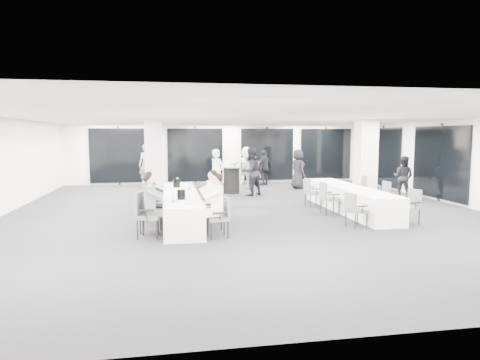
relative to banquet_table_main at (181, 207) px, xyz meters
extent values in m
cube|color=#222327|center=(2.01, 0.90, -0.39)|extent=(14.00, 16.00, 0.02)
cube|color=white|center=(2.01, 0.90, 2.43)|extent=(14.00, 16.00, 0.02)
cube|color=white|center=(9.02, 0.90, 1.02)|extent=(0.02, 16.00, 2.80)
cube|color=white|center=(2.01, 8.91, 1.02)|extent=(14.00, 0.02, 2.80)
cube|color=white|center=(2.01, -7.11, 1.02)|extent=(14.00, 0.02, 2.80)
cube|color=black|center=(2.01, 8.84, 0.98)|extent=(13.60, 0.06, 2.50)
cube|color=black|center=(8.95, 1.90, 0.98)|extent=(0.06, 14.00, 2.50)
cube|color=silver|center=(-0.79, 4.10, 1.02)|extent=(0.60, 0.60, 2.80)
cube|color=silver|center=(6.21, 1.90, 1.02)|extent=(0.60, 0.60, 2.80)
cube|color=white|center=(0.00, 0.00, 0.00)|extent=(0.90, 5.00, 0.75)
cube|color=white|center=(5.04, 0.53, 0.00)|extent=(0.90, 5.00, 0.75)
cylinder|color=black|center=(2.18, 5.15, 0.12)|extent=(0.63, 0.63, 0.99)
cylinder|color=black|center=(2.18, 5.15, 0.61)|extent=(0.72, 0.72, 0.02)
cube|color=#4A4C51|center=(-0.75, -1.85, 0.11)|extent=(0.60, 0.62, 0.09)
cube|color=#4A4C51|center=(-0.98, -1.80, 0.40)|extent=(0.18, 0.50, 0.50)
cylinder|color=black|center=(-0.91, -1.59, -0.15)|extent=(0.04, 0.04, 0.44)
cylinder|color=black|center=(-1.01, -2.01, -0.15)|extent=(0.04, 0.04, 0.44)
cylinder|color=black|center=(-0.49, -1.69, -0.15)|extent=(0.04, 0.04, 0.44)
cylinder|color=black|center=(-0.59, -2.11, -0.15)|extent=(0.04, 0.04, 0.44)
cube|color=black|center=(-0.69, -1.59, 0.29)|extent=(0.37, 0.13, 0.04)
cube|color=black|center=(-0.81, -2.11, 0.29)|extent=(0.37, 0.13, 0.04)
cube|color=#4A4C51|center=(-0.75, -1.28, 0.08)|extent=(0.52, 0.54, 0.08)
cube|color=#4A4C51|center=(-0.97, -1.25, 0.35)|extent=(0.12, 0.47, 0.46)
cylinder|color=black|center=(-0.92, -1.06, -0.17)|extent=(0.04, 0.04, 0.41)
cylinder|color=black|center=(-0.98, -1.46, -0.17)|extent=(0.04, 0.04, 0.41)
cylinder|color=black|center=(-0.52, -1.11, -0.17)|extent=(0.04, 0.04, 0.41)
cylinder|color=black|center=(-0.58, -1.51, -0.17)|extent=(0.04, 0.04, 0.41)
cube|color=black|center=(-0.72, -1.04, 0.25)|extent=(0.34, 0.09, 0.04)
cube|color=black|center=(-0.78, -1.53, 0.25)|extent=(0.34, 0.09, 0.04)
cube|color=#4A4C51|center=(-0.75, -0.40, 0.05)|extent=(0.53, 0.54, 0.07)
cube|color=#4A4C51|center=(-0.95, -0.35, 0.30)|extent=(0.16, 0.43, 0.43)
cylinder|color=black|center=(-0.88, -0.18, -0.18)|extent=(0.03, 0.03, 0.38)
cylinder|color=black|center=(-0.98, -0.54, -0.18)|extent=(0.03, 0.03, 0.38)
cylinder|color=black|center=(-0.52, -0.27, -0.18)|extent=(0.03, 0.03, 0.38)
cylinder|color=black|center=(-0.62, -0.63, -0.18)|extent=(0.03, 0.03, 0.38)
cube|color=black|center=(-0.69, -0.18, 0.20)|extent=(0.32, 0.12, 0.04)
cube|color=black|center=(-0.81, -0.63, 0.20)|extent=(0.32, 0.12, 0.04)
cube|color=#4A4C51|center=(-0.75, 0.46, 0.10)|extent=(0.51, 0.53, 0.08)
cube|color=#4A4C51|center=(-0.98, 0.45, 0.39)|extent=(0.09, 0.49, 0.49)
cylinder|color=black|center=(-0.97, 0.66, -0.16)|extent=(0.04, 0.04, 0.43)
cylinder|color=black|center=(-0.95, 0.24, -0.16)|extent=(0.04, 0.04, 0.43)
cylinder|color=black|center=(-0.55, 0.68, -0.16)|extent=(0.04, 0.04, 0.43)
cylinder|color=black|center=(-0.53, 0.26, -0.16)|extent=(0.04, 0.04, 0.43)
cube|color=black|center=(-0.76, 0.72, 0.28)|extent=(0.36, 0.06, 0.04)
cube|color=black|center=(-0.74, 0.20, 0.28)|extent=(0.36, 0.06, 0.04)
cube|color=#4A4C51|center=(-0.75, 1.64, 0.07)|extent=(0.46, 0.48, 0.08)
cube|color=#4A4C51|center=(-0.97, 1.65, 0.33)|extent=(0.06, 0.45, 0.45)
cylinder|color=black|center=(-0.94, 1.84, -0.17)|extent=(0.04, 0.04, 0.40)
cylinder|color=black|center=(-0.95, 1.45, -0.17)|extent=(0.04, 0.04, 0.40)
cylinder|color=black|center=(-0.55, 1.84, -0.17)|extent=(0.04, 0.04, 0.40)
cylinder|color=black|center=(-0.56, 1.44, -0.17)|extent=(0.04, 0.04, 0.40)
cube|color=black|center=(-0.75, 1.89, 0.23)|extent=(0.33, 0.04, 0.04)
cube|color=black|center=(-0.75, 1.40, 0.23)|extent=(0.33, 0.04, 0.04)
cube|color=#4A4C51|center=(0.75, -2.07, 0.05)|extent=(0.48, 0.50, 0.08)
cube|color=#4A4C51|center=(0.96, -2.05, 0.31)|extent=(0.10, 0.44, 0.44)
cylinder|color=black|center=(0.96, -2.24, -0.18)|extent=(0.03, 0.03, 0.39)
cylinder|color=black|center=(0.92, -1.86, -0.18)|extent=(0.03, 0.03, 0.39)
cylinder|color=black|center=(0.58, -2.28, -0.18)|extent=(0.03, 0.03, 0.39)
cylinder|color=black|center=(0.54, -1.90, -0.18)|extent=(0.03, 0.03, 0.39)
cube|color=black|center=(0.77, -2.31, 0.22)|extent=(0.33, 0.07, 0.04)
cube|color=black|center=(0.73, -1.83, 0.22)|extent=(0.33, 0.07, 0.04)
cube|color=#4A4C51|center=(0.75, -1.11, 0.09)|extent=(0.53, 0.54, 0.08)
cube|color=#4A4C51|center=(0.97, -1.13, 0.36)|extent=(0.12, 0.48, 0.47)
cylinder|color=black|center=(0.93, -1.34, -0.16)|extent=(0.04, 0.04, 0.42)
cylinder|color=black|center=(0.98, -0.93, -0.16)|extent=(0.04, 0.04, 0.42)
cylinder|color=black|center=(0.52, -1.29, -0.16)|extent=(0.04, 0.04, 0.42)
cylinder|color=black|center=(0.57, -0.88, -0.16)|extent=(0.04, 0.04, 0.42)
cube|color=black|center=(0.72, -1.36, 0.26)|extent=(0.35, 0.08, 0.04)
cube|color=black|center=(0.78, -0.85, 0.26)|extent=(0.35, 0.08, 0.04)
cube|color=#4A4C51|center=(0.75, -0.33, 0.11)|extent=(0.53, 0.55, 0.09)
cube|color=#4A4C51|center=(0.99, -0.35, 0.40)|extent=(0.10, 0.50, 0.50)
cylinder|color=black|center=(0.95, -0.56, -0.15)|extent=(0.04, 0.04, 0.44)
cylinder|color=black|center=(0.98, -0.13, -0.15)|extent=(0.04, 0.04, 0.44)
cylinder|color=black|center=(0.52, -0.54, -0.15)|extent=(0.04, 0.04, 0.44)
cylinder|color=black|center=(0.55, -0.10, -0.15)|extent=(0.04, 0.04, 0.44)
cube|color=black|center=(0.73, -0.60, 0.30)|extent=(0.37, 0.07, 0.04)
cube|color=black|center=(0.77, -0.06, 0.30)|extent=(0.37, 0.07, 0.04)
cube|color=#4A4C51|center=(0.75, 0.74, 0.08)|extent=(0.51, 0.53, 0.08)
cube|color=#4A4C51|center=(0.97, 0.76, 0.36)|extent=(0.11, 0.47, 0.47)
cylinder|color=black|center=(0.97, 0.56, -0.17)|extent=(0.04, 0.04, 0.42)
cylinder|color=black|center=(0.93, 0.96, -0.17)|extent=(0.04, 0.04, 0.42)
cylinder|color=black|center=(0.57, 0.52, -0.17)|extent=(0.04, 0.04, 0.42)
cylinder|color=black|center=(0.53, 0.93, -0.17)|extent=(0.04, 0.04, 0.42)
cube|color=black|center=(0.77, 0.49, 0.26)|extent=(0.35, 0.07, 0.04)
cube|color=black|center=(0.73, 1.00, 0.26)|extent=(0.35, 0.07, 0.04)
cube|color=#4A4C51|center=(0.75, 1.67, 0.10)|extent=(0.49, 0.51, 0.08)
cube|color=#4A4C51|center=(0.98, 1.66, 0.39)|extent=(0.07, 0.49, 0.49)
cylinder|color=black|center=(0.96, 1.45, -0.16)|extent=(0.04, 0.04, 0.43)
cylinder|color=black|center=(0.96, 1.87, -0.16)|extent=(0.04, 0.04, 0.43)
cylinder|color=black|center=(0.54, 1.46, -0.16)|extent=(0.04, 0.04, 0.43)
cylinder|color=black|center=(0.54, 1.88, -0.16)|extent=(0.04, 0.04, 0.43)
cube|color=black|center=(0.75, 1.40, 0.28)|extent=(0.36, 0.05, 0.04)
cube|color=black|center=(0.75, 1.93, 0.28)|extent=(0.36, 0.05, 0.04)
cube|color=#4A4C51|center=(4.29, -1.59, 0.03)|extent=(0.51, 0.52, 0.07)
cube|color=#4A4C51|center=(4.10, -1.63, 0.28)|extent=(0.15, 0.42, 0.42)
cylinder|color=black|center=(4.07, -1.45, -0.19)|extent=(0.03, 0.03, 0.37)
cylinder|color=black|center=(4.16, -1.81, -0.19)|extent=(0.03, 0.03, 0.37)
cylinder|color=black|center=(4.42, -1.37, -0.19)|extent=(0.03, 0.03, 0.37)
cylinder|color=black|center=(4.51, -1.72, -0.19)|extent=(0.03, 0.03, 0.37)
cube|color=black|center=(4.23, -1.37, 0.18)|extent=(0.31, 0.11, 0.04)
cube|color=black|center=(4.34, -1.81, 0.18)|extent=(0.31, 0.11, 0.04)
cube|color=#4A4C51|center=(4.29, 0.16, 0.07)|extent=(0.47, 0.48, 0.08)
cube|color=#4A4C51|center=(4.07, 0.15, 0.33)|extent=(0.07, 0.45, 0.45)
cylinder|color=black|center=(4.09, 0.35, -0.17)|extent=(0.04, 0.04, 0.40)
cylinder|color=black|center=(4.10, -0.04, -0.17)|extent=(0.04, 0.04, 0.40)
cylinder|color=black|center=(4.48, 0.36, -0.17)|extent=(0.04, 0.04, 0.40)
cylinder|color=black|center=(4.49, -0.03, -0.17)|extent=(0.04, 0.04, 0.40)
cube|color=black|center=(4.28, 0.40, 0.23)|extent=(0.33, 0.05, 0.04)
cube|color=black|center=(4.30, -0.09, 0.23)|extent=(0.33, 0.05, 0.04)
cube|color=#4A4C51|center=(4.29, 1.58, 0.05)|extent=(0.48, 0.50, 0.08)
cube|color=#4A4C51|center=(4.08, 1.56, 0.31)|extent=(0.10, 0.44, 0.44)
cylinder|color=black|center=(4.08, 1.75, -0.18)|extent=(0.03, 0.03, 0.39)
cylinder|color=black|center=(4.12, 1.37, -0.18)|extent=(0.03, 0.03, 0.39)
cylinder|color=black|center=(4.46, 1.79, -0.18)|extent=(0.03, 0.03, 0.39)
cylinder|color=black|center=(4.50, 1.41, -0.18)|extent=(0.03, 0.03, 0.39)
cube|color=black|center=(4.26, 1.82, 0.22)|extent=(0.33, 0.07, 0.04)
cube|color=black|center=(4.31, 1.34, 0.22)|extent=(0.33, 0.07, 0.04)
cube|color=#4A4C51|center=(5.79, -1.44, 0.05)|extent=(0.53, 0.54, 0.07)
cube|color=#4A4C51|center=(5.99, -1.39, 0.30)|extent=(0.17, 0.43, 0.43)
cylinder|color=black|center=(6.02, -1.57, -0.18)|extent=(0.03, 0.03, 0.38)
cylinder|color=black|center=(5.92, -1.21, -0.18)|extent=(0.03, 0.03, 0.38)
cylinder|color=black|center=(5.66, -1.67, -0.18)|extent=(0.03, 0.03, 0.38)
cylinder|color=black|center=(5.56, -1.31, -0.18)|extent=(0.03, 0.03, 0.38)
cube|color=black|center=(5.85, -1.66, 0.20)|extent=(0.32, 0.12, 0.04)
cube|color=black|center=(5.73, -1.21, 0.20)|extent=(0.32, 0.12, 0.04)
cube|color=#4A4C51|center=(5.79, 0.10, 0.07)|extent=(0.47, 0.49, 0.08)
cube|color=#4A4C51|center=(6.00, 0.09, 0.33)|extent=(0.08, 0.45, 0.45)
cylinder|color=black|center=(5.98, -0.10, -0.17)|extent=(0.04, 0.04, 0.40)
cylinder|color=black|center=(5.99, 0.29, -0.17)|extent=(0.04, 0.04, 0.40)
cylinder|color=black|center=(5.59, -0.09, -0.17)|extent=(0.04, 0.04, 0.40)
cylinder|color=black|center=(5.60, 0.31, -0.17)|extent=(0.04, 0.04, 0.40)
cube|color=black|center=(5.78, -0.14, 0.23)|extent=(0.33, 0.05, 0.04)
cube|color=black|center=(5.80, 0.35, 0.23)|extent=(0.33, 0.05, 0.04)
cube|color=#4A4C51|center=(5.79, 1.59, 0.09)|extent=(0.56, 0.58, 0.08)
cube|color=#4A4C51|center=(6.01, 1.54, 0.37)|extent=(0.16, 0.48, 0.47)
cylinder|color=black|center=(5.95, 1.34, -0.16)|extent=(0.04, 0.04, 0.42)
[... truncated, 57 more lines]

